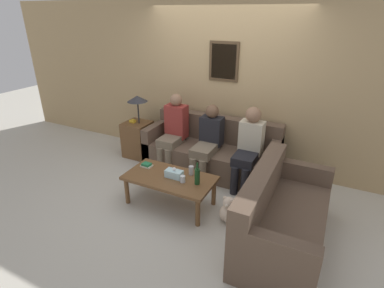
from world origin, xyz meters
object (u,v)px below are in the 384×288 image
at_px(couch_main, 211,153).
at_px(teddy_bear, 228,211).
at_px(drinking_glass, 183,179).
at_px(person_middle, 208,140).
at_px(couch_side, 281,219).
at_px(coffee_table, 170,180).
at_px(person_left, 173,129).
at_px(wine_bottle, 197,176).
at_px(person_right, 249,145).

bearing_deg(couch_main, teddy_bear, -57.67).
relative_size(drinking_glass, person_middle, 0.08).
distance_m(drinking_glass, person_middle, 1.00).
bearing_deg(person_middle, couch_main, 94.80).
distance_m(couch_side, person_middle, 1.72).
bearing_deg(drinking_glass, teddy_bear, 4.17).
distance_m(coffee_table, person_middle, 0.98).
distance_m(coffee_table, person_left, 1.16).
distance_m(coffee_table, teddy_bear, 0.86).
relative_size(couch_side, wine_bottle, 5.51).
relative_size(coffee_table, drinking_glass, 13.38).
distance_m(coffee_table, person_right, 1.25).
distance_m(couch_side, person_right, 1.30).
bearing_deg(person_middle, teddy_bear, -53.26).
bearing_deg(couch_main, coffee_table, -95.55).
bearing_deg(person_left, coffee_table, -62.93).
bearing_deg(couch_side, coffee_table, 86.77).
relative_size(couch_side, person_right, 1.38).
bearing_deg(person_right, person_middle, -179.52).
distance_m(coffee_table, drinking_glass, 0.24).
distance_m(person_left, teddy_bear, 1.74).
height_order(person_left, teddy_bear, person_left).
xyz_separation_m(couch_main, coffee_table, (-0.11, -1.14, 0.06)).
xyz_separation_m(couch_side, person_middle, (-1.35, 1.03, 0.30)).
bearing_deg(couch_main, wine_bottle, -75.73).
height_order(drinking_glass, person_left, person_left).
bearing_deg(coffee_table, teddy_bear, 0.32).
xyz_separation_m(coffee_table, person_left, (-0.51, 1.00, 0.29)).
bearing_deg(person_left, couch_side, -28.61).
height_order(coffee_table, wine_bottle, wine_bottle).
xyz_separation_m(wine_bottle, person_left, (-0.91, 0.99, 0.12)).
relative_size(coffee_table, wine_bottle, 3.97).
bearing_deg(person_middle, person_left, 175.26).
xyz_separation_m(drinking_glass, person_right, (0.55, 0.99, 0.19)).
height_order(coffee_table, drinking_glass, drinking_glass).
bearing_deg(couch_side, wine_bottle, 85.36).
relative_size(couch_main, person_left, 1.74).
bearing_deg(person_right, wine_bottle, -111.16).
distance_m(couch_side, coffee_table, 1.48).
bearing_deg(coffee_table, drinking_glass, -10.37).
distance_m(couch_main, wine_bottle, 1.19).
relative_size(person_right, teddy_bear, 3.45).
bearing_deg(person_left, couch_main, 12.88).
relative_size(wine_bottle, person_left, 0.25).
distance_m(wine_bottle, person_middle, 0.98).
xyz_separation_m(person_right, teddy_bear, (0.06, -0.95, -0.50)).
bearing_deg(drinking_glass, person_left, 125.06).
relative_size(couch_side, person_middle, 1.46).
xyz_separation_m(person_left, person_right, (1.28, -0.05, -0.01)).
bearing_deg(drinking_glass, person_middle, 95.29).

